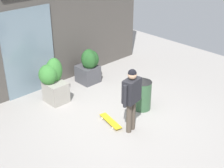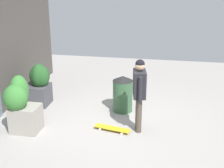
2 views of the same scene
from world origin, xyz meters
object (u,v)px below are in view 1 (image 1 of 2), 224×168
at_px(skateboarder, 132,94).
at_px(skateboard, 110,121).
at_px(planter_box_right, 53,80).
at_px(trash_bin, 142,93).
at_px(planter_box_left, 89,64).

relative_size(skateboarder, skateboard, 1.95).
distance_m(skateboarder, planter_box_right, 2.59).
bearing_deg(planter_box_right, skateboard, -79.86).
bearing_deg(trash_bin, skateboard, 177.27).
bearing_deg(skateboard, planter_box_right, 22.43).
xyz_separation_m(planter_box_right, trash_bin, (1.47, -2.01, -0.17)).
xyz_separation_m(planter_box_left, trash_bin, (-0.01, -2.22, -0.15)).
bearing_deg(skateboard, skateboarder, -153.00).
height_order(skateboarder, trash_bin, skateboarder).
distance_m(skateboard, trash_bin, 1.20).
xyz_separation_m(planter_box_left, planter_box_right, (-1.48, -0.21, 0.02)).
xyz_separation_m(skateboard, trash_bin, (1.12, -0.05, 0.40)).
distance_m(skateboard, planter_box_left, 2.51).
bearing_deg(planter_box_left, trash_bin, -90.26).
relative_size(skateboard, trash_bin, 0.90).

